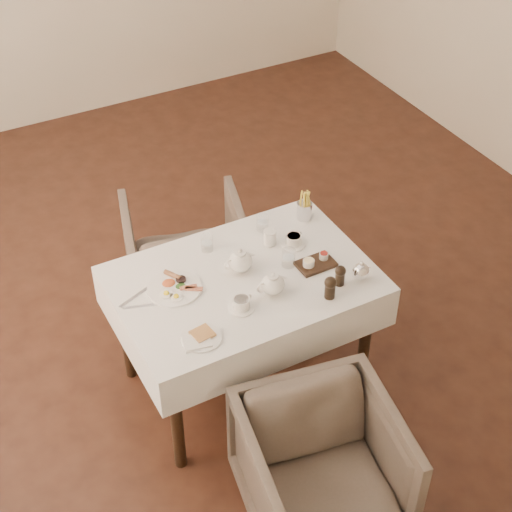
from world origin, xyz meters
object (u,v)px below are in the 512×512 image
(breakfast_plate, at_px, (174,287))
(teapot_centre, at_px, (240,260))
(armchair_near, at_px, (321,469))
(table, at_px, (244,295))
(armchair_far, at_px, (186,255))

(breakfast_plate, xyz_separation_m, teapot_centre, (0.35, -0.03, 0.06))
(armchair_near, relative_size, teapot_centre, 4.14)
(table, relative_size, breakfast_plate, 4.80)
(teapot_centre, bearing_deg, armchair_far, 87.79)
(armchair_far, distance_m, breakfast_plate, 0.89)
(armchair_near, distance_m, teapot_centre, 1.08)
(armchair_far, xyz_separation_m, breakfast_plate, (-0.35, -0.69, 0.44))
(armchair_near, height_order, teapot_centre, teapot_centre)
(breakfast_plate, distance_m, teapot_centre, 0.36)
(armchair_near, bearing_deg, teapot_centre, 94.94)
(table, bearing_deg, armchair_far, 88.88)
(table, bearing_deg, breakfast_plate, 165.23)
(teapot_centre, bearing_deg, table, -105.22)
(armchair_far, relative_size, breakfast_plate, 2.70)
(table, distance_m, armchair_far, 0.84)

